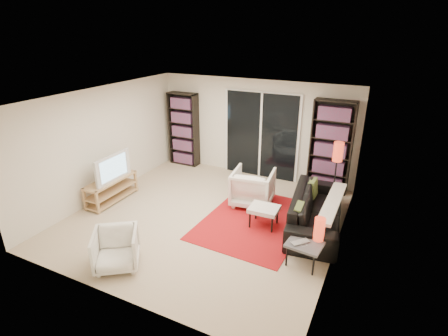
{
  "coord_description": "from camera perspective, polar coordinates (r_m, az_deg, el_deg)",
  "views": [
    {
      "loc": [
        3.0,
        -5.31,
        3.56
      ],
      "look_at": [
        0.25,
        0.3,
        1.0
      ],
      "focal_mm": 28.0,
      "sensor_mm": 36.0,
      "label": 1
    }
  ],
  "objects": [
    {
      "name": "floor_lamp",
      "position": [
        7.29,
        18.01,
        1.5
      ],
      "size": [
        0.22,
        0.22,
        1.44
      ],
      "color": "black",
      "rests_on": "floor"
    },
    {
      "name": "laptop",
      "position": [
        5.69,
        12.59,
        -11.95
      ],
      "size": [
        0.34,
        0.35,
        0.02
      ],
      "primitive_type": "imported",
      "rotation": [
        0.0,
        0.0,
        0.85
      ],
      "color": "silver",
      "rests_on": "side_table"
    },
    {
      "name": "wall_back",
      "position": [
        8.69,
        4.94,
        6.45
      ],
      "size": [
        5.0,
        0.02,
        2.4
      ],
      "primitive_type": "cube",
      "color": "silver",
      "rests_on": "ground"
    },
    {
      "name": "rug",
      "position": [
        6.96,
        5.09,
        -8.52
      ],
      "size": [
        1.94,
        2.57,
        0.01
      ],
      "primitive_type": "cube",
      "rotation": [
        0.0,
        0.0,
        -0.04
      ],
      "color": "#AD1216",
      "rests_on": "floor"
    },
    {
      "name": "floor",
      "position": [
        7.06,
        -2.92,
        -8.02
      ],
      "size": [
        5.0,
        5.0,
        0.0
      ],
      "primitive_type": "plane",
      "color": "tan",
      "rests_on": "ground"
    },
    {
      "name": "wall_left",
      "position": [
        8.0,
        -19.02,
        3.88
      ],
      "size": [
        0.02,
        5.0,
        2.4
      ],
      "primitive_type": "cube",
      "color": "silver",
      "rests_on": "ground"
    },
    {
      "name": "table_lamp",
      "position": [
        5.76,
        15.3,
        -9.61
      ],
      "size": [
        0.17,
        0.17,
        0.38
      ],
      "primitive_type": "cylinder",
      "color": "red",
      "rests_on": "side_table"
    },
    {
      "name": "armchair_front",
      "position": [
        5.86,
        -17.2,
        -12.54
      ],
      "size": [
        0.94,
        0.94,
        0.62
      ],
      "primitive_type": "imported",
      "rotation": [
        0.0,
        0.0,
        0.62
      ],
      "color": "silver",
      "rests_on": "floor"
    },
    {
      "name": "bookshelf_right",
      "position": [
        8.12,
        17.04,
        3.27
      ],
      "size": [
        0.9,
        0.3,
        2.1
      ],
      "color": "black",
      "rests_on": "ground"
    },
    {
      "name": "tv_stand",
      "position": [
        7.97,
        -17.88,
        -3.32
      ],
      "size": [
        0.4,
        1.26,
        0.5
      ],
      "color": "tan",
      "rests_on": "floor"
    },
    {
      "name": "tv",
      "position": [
        7.75,
        -18.22,
        0.15
      ],
      "size": [
        0.14,
        1.0,
        0.58
      ],
      "primitive_type": "imported",
      "rotation": [
        0.0,
        0.0,
        1.58
      ],
      "color": "black",
      "rests_on": "tv_stand"
    },
    {
      "name": "sliding_door",
      "position": [
        8.64,
        6.05,
        5.26
      ],
      "size": [
        1.92,
        0.08,
        2.16
      ],
      "color": "white",
      "rests_on": "ground"
    },
    {
      "name": "ceiling",
      "position": [
        6.21,
        -3.36,
        11.47
      ],
      "size": [
        5.0,
        5.0,
        0.02
      ],
      "primitive_type": "cube",
      "color": "white",
      "rests_on": "wall_back"
    },
    {
      "name": "side_table",
      "position": [
        5.79,
        13.18,
        -11.98
      ],
      "size": [
        0.59,
        0.59,
        0.4
      ],
      "color": "#4D4D52",
      "rests_on": "floor"
    },
    {
      "name": "ottoman",
      "position": [
        6.65,
        6.56,
        -6.8
      ],
      "size": [
        0.56,
        0.46,
        0.4
      ],
      "color": "silver",
      "rests_on": "floor"
    },
    {
      "name": "wall_front",
      "position": [
        4.74,
        -18.12,
        -8.82
      ],
      "size": [
        5.0,
        0.02,
        2.4
      ],
      "primitive_type": "cube",
      "color": "silver",
      "rests_on": "ground"
    },
    {
      "name": "wall_right",
      "position": [
        5.83,
        18.91,
        -2.88
      ],
      "size": [
        0.02,
        5.0,
        2.4
      ],
      "primitive_type": "cube",
      "color": "silver",
      "rests_on": "ground"
    },
    {
      "name": "sofa",
      "position": [
        6.86,
        14.88,
        -6.64
      ],
      "size": [
        1.17,
        2.36,
        0.66
      ],
      "primitive_type": "imported",
      "rotation": [
        0.0,
        0.0,
        1.7
      ],
      "color": "black",
      "rests_on": "floor"
    },
    {
      "name": "bookshelf_left",
      "position": [
        9.47,
        -6.6,
        6.28
      ],
      "size": [
        0.8,
        0.3,
        1.95
      ],
      "color": "black",
      "rests_on": "ground"
    },
    {
      "name": "armchair_back",
      "position": [
        7.41,
        4.72,
        -3.17
      ],
      "size": [
        0.93,
        0.95,
        0.77
      ],
      "primitive_type": "imported",
      "rotation": [
        0.0,
        0.0,
        3.28
      ],
      "color": "silver",
      "rests_on": "floor"
    }
  ]
}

